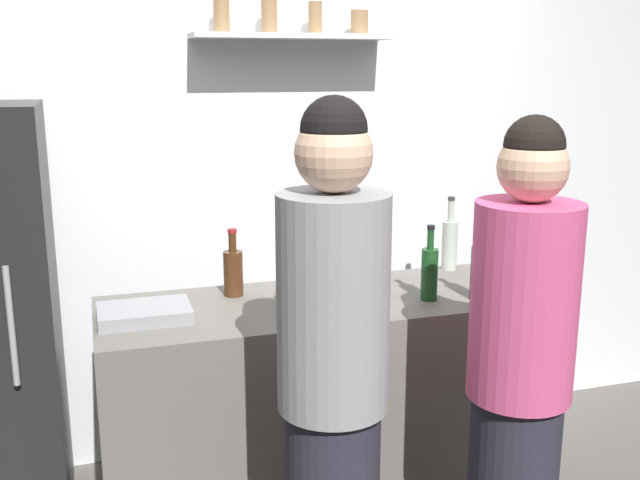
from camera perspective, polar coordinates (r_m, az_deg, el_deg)
The scene contains 11 objects.
back_wall_assembly at distance 3.57m, azimuth -4.71°, elevation 4.24°, with size 4.80×0.32×2.60m.
counter at distance 3.18m, azimuth 0.00°, elevation -12.73°, with size 1.77×0.64×0.94m, color #66605B.
baking_pan at distance 2.85m, azimuth -13.38°, elevation -5.51°, with size 0.34×0.24×0.05m, color gray.
utensil_holder at distance 2.93m, azimuth -2.00°, elevation -3.86°, with size 0.10×0.10×0.22m.
wine_bottle_amber_glass at distance 3.05m, azimuth -6.71°, elevation -2.38°, with size 0.08×0.08×0.28m.
wine_bottle_dark_glass at distance 3.05m, azimuth 12.16°, elevation -2.29°, with size 0.07×0.07×0.32m.
wine_bottle_pale_glass at distance 3.47m, azimuth 9.96°, elevation -0.20°, with size 0.07×0.07×0.34m.
wine_bottle_green_glass at distance 3.01m, azimuth 8.44°, elevation -2.43°, with size 0.07×0.07×0.31m.
water_bottle_plastic at distance 3.12m, azimuth 1.34°, elevation -2.12°, with size 0.08×0.08×0.22m.
person_pink_top at distance 2.54m, azimuth 15.07°, elevation -10.52°, with size 0.34×0.34×1.72m.
person_grey_hoodie at distance 2.31m, azimuth 0.99°, elevation -11.49°, with size 0.34×0.34×1.79m.
Camera 1 is at (-0.77, -2.20, 1.87)m, focal length 41.51 mm.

